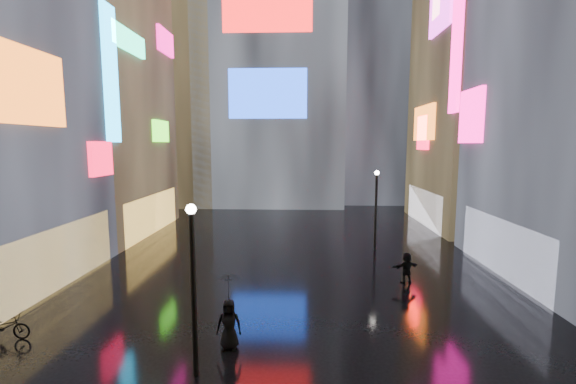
{
  "coord_description": "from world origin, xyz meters",
  "views": [
    {
      "loc": [
        0.56,
        -3.1,
        6.88
      ],
      "look_at": [
        0.0,
        12.0,
        5.0
      ],
      "focal_mm": 24.0,
      "sensor_mm": 36.0,
      "label": 1
    }
  ],
  "objects": [
    {
      "name": "building_left_far",
      "position": [
        -15.98,
        26.0,
        10.98
      ],
      "size": [
        10.28,
        12.0,
        22.0
      ],
      "color": "black",
      "rests_on": "ground"
    },
    {
      "name": "tower_flank_right",
      "position": [
        9.0,
        46.0,
        17.0
      ],
      "size": [
        12.0,
        12.0,
        34.0
      ],
      "primitive_type": "cube",
      "color": "black",
      "rests_on": "ground"
    },
    {
      "name": "ground",
      "position": [
        0.0,
        20.0,
        0.0
      ],
      "size": [
        140.0,
        140.0,
        0.0
      ],
      "primitive_type": "plane",
      "color": "black",
      "rests_on": "ground"
    },
    {
      "name": "lamp_near",
      "position": [
        -2.59,
        7.56,
        2.94
      ],
      "size": [
        0.3,
        0.3,
        5.2
      ],
      "color": "black",
      "rests_on": "ground"
    },
    {
      "name": "tower_main",
      "position": [
        -3.0,
        43.97,
        21.01
      ],
      "size": [
        16.0,
        14.2,
        42.0
      ],
      "color": "black",
      "rests_on": "ground"
    },
    {
      "name": "bicycle",
      "position": [
        -9.95,
        9.43,
        0.46
      ],
      "size": [
        1.79,
        0.74,
        0.92
      ],
      "primitive_type": "imported",
      "rotation": [
        0.0,
        0.0,
        1.65
      ],
      "color": "black",
      "rests_on": "ground"
    },
    {
      "name": "pedestrian_4",
      "position": [
        -1.88,
        9.12,
        0.86
      ],
      "size": [
        0.85,
        0.57,
        1.71
      ],
      "primitive_type": "imported",
      "rotation": [
        0.0,
        0.0,
        0.03
      ],
      "color": "black",
      "rests_on": "ground"
    },
    {
      "name": "tower_flank_left",
      "position": [
        -14.0,
        42.0,
        13.0
      ],
      "size": [
        10.0,
        10.0,
        26.0
      ],
      "primitive_type": "cube",
      "color": "black",
      "rests_on": "ground"
    },
    {
      "name": "umbrella_2",
      "position": [
        -1.88,
        9.12,
        2.16
      ],
      "size": [
        1.37,
        1.37,
        0.9
      ],
      "primitive_type": "imported",
      "rotation": [
        0.0,
        0.0,
        3.74
      ],
      "color": "black",
      "rests_on": "pedestrian_4"
    },
    {
      "name": "lamp_far",
      "position": [
        5.36,
        21.78,
        2.94
      ],
      "size": [
        0.3,
        0.3,
        5.2
      ],
      "color": "black",
      "rests_on": "ground"
    },
    {
      "name": "building_right_far",
      "position": [
        15.98,
        30.0,
        13.98
      ],
      "size": [
        10.28,
        12.0,
        28.0
      ],
      "color": "black",
      "rests_on": "ground"
    },
    {
      "name": "pedestrian_5",
      "position": [
        5.77,
        15.61,
        0.77
      ],
      "size": [
        1.5,
        0.92,
        1.54
      ],
      "primitive_type": "imported",
      "rotation": [
        0.0,
        0.0,
        3.49
      ],
      "color": "black",
      "rests_on": "ground"
    }
  ]
}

